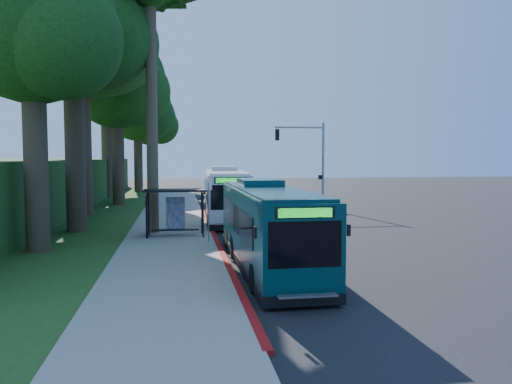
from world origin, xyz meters
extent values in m
plane|color=black|center=(0.00, 0.00, 0.00)|extent=(140.00, 140.00, 0.00)
cube|color=gray|center=(-7.30, 0.00, 0.06)|extent=(4.50, 70.00, 0.12)
cube|color=#9D1111|center=(-5.00, -4.00, 0.07)|extent=(0.25, 30.00, 0.13)
cube|color=#234719|center=(-13.00, 5.00, 0.03)|extent=(8.00, 70.00, 0.06)
cube|color=black|center=(-7.00, -3.00, 2.50)|extent=(3.20, 1.50, 0.10)
cube|color=black|center=(-8.45, -3.00, 1.20)|extent=(0.06, 1.30, 2.20)
cube|color=navy|center=(-7.00, -2.30, 1.25)|extent=(1.00, 0.12, 1.70)
cube|color=black|center=(-7.00, -3.10, 0.45)|extent=(2.40, 0.40, 0.06)
cube|color=black|center=(-8.40, -2.40, 1.20)|extent=(0.08, 0.08, 2.40)
cube|color=black|center=(-5.60, -2.40, 1.20)|extent=(0.08, 0.08, 2.40)
cube|color=black|center=(-8.40, -3.60, 1.20)|extent=(0.08, 0.08, 2.40)
cube|color=black|center=(-5.60, -3.60, 1.20)|extent=(0.08, 0.08, 2.40)
cylinder|color=gray|center=(-5.40, -5.00, 1.50)|extent=(0.06, 0.06, 3.00)
cube|color=white|center=(-5.40, -5.00, 2.90)|extent=(0.35, 0.04, 0.55)
cylinder|color=gray|center=(4.80, 10.00, 3.50)|extent=(0.20, 0.20, 7.00)
cylinder|color=gray|center=(2.80, 10.00, 6.60)|extent=(4.00, 0.14, 0.14)
cube|color=black|center=(1.00, 10.00, 6.00)|extent=(0.30, 0.30, 0.90)
cube|color=black|center=(4.55, 10.00, 2.60)|extent=(0.25, 0.25, 0.35)
cylinder|color=#4C3F2D|center=(-8.20, -1.50, 6.50)|extent=(0.60, 0.60, 13.00)
cylinder|color=#382B1E|center=(-12.50, 0.00, 5.25)|extent=(1.10, 1.10, 10.50)
sphere|color=black|center=(-12.50, 0.00, 11.70)|extent=(8.00, 8.00, 8.00)
sphere|color=black|center=(-10.90, -1.20, 10.50)|extent=(5.60, 5.60, 5.60)
sphere|color=black|center=(-13.90, 1.40, 10.80)|extent=(5.20, 5.20, 5.20)
cylinder|color=#382B1E|center=(-13.50, 8.00, 5.95)|extent=(1.18, 1.18, 11.90)
sphere|color=black|center=(-13.50, 8.00, 13.26)|extent=(10.00, 10.00, 10.00)
sphere|color=black|center=(-11.50, 6.50, 11.90)|extent=(7.00, 7.00, 7.00)
sphere|color=black|center=(-15.25, 9.75, 12.24)|extent=(6.50, 6.50, 6.50)
cylinder|color=#382B1E|center=(-12.00, 16.00, 4.90)|extent=(1.06, 1.06, 9.80)
sphere|color=black|center=(-12.00, 16.00, 10.92)|extent=(8.40, 8.40, 8.40)
sphere|color=black|center=(-10.32, 14.74, 9.80)|extent=(5.88, 5.88, 5.88)
sphere|color=black|center=(-13.47, 17.47, 10.08)|extent=(5.46, 5.46, 5.46)
cylinder|color=#382B1E|center=(-14.00, 24.00, 5.60)|extent=(1.14, 1.14, 11.20)
sphere|color=black|center=(-14.00, 24.00, 12.48)|extent=(9.60, 9.60, 9.60)
sphere|color=black|center=(-12.08, 22.56, 11.20)|extent=(6.72, 6.72, 6.72)
sphere|color=black|center=(-15.68, 25.68, 11.52)|extent=(6.24, 6.24, 6.24)
cylinder|color=#382B1E|center=(-11.50, 32.00, 4.55)|extent=(1.02, 1.02, 9.10)
sphere|color=black|center=(-11.50, 32.00, 10.14)|extent=(8.00, 8.00, 8.00)
sphere|color=black|center=(-9.90, 30.80, 9.10)|extent=(5.60, 5.60, 5.60)
sphere|color=black|center=(-12.90, 33.40, 9.36)|extent=(5.20, 5.20, 5.20)
cylinder|color=#382B1E|center=(-10.50, 40.00, 4.20)|extent=(0.98, 0.98, 8.40)
sphere|color=black|center=(-10.50, 40.00, 9.36)|extent=(7.00, 7.00, 7.00)
sphere|color=black|center=(-9.10, 38.95, 8.40)|extent=(4.90, 4.90, 4.90)
sphere|color=black|center=(-11.72, 41.23, 8.64)|extent=(4.55, 4.55, 4.55)
cylinder|color=#382B1E|center=(-13.00, -6.00, 4.55)|extent=(1.02, 1.02, 9.10)
sphere|color=black|center=(-13.00, -6.00, 10.14)|extent=(7.20, 7.20, 7.20)
sphere|color=black|center=(-11.56, -7.08, 9.10)|extent=(5.04, 5.04, 5.04)
sphere|color=black|center=(-14.26, -4.74, 9.36)|extent=(4.68, 4.68, 4.68)
cube|color=silver|center=(-3.71, 4.34, 1.76)|extent=(3.04, 12.01, 2.83)
cube|color=black|center=(-3.71, 4.34, 0.30)|extent=(3.06, 12.07, 0.35)
cube|color=black|center=(-3.69, 4.84, 2.04)|extent=(2.98, 9.39, 1.09)
cube|color=black|center=(-3.96, -1.56, 1.99)|extent=(2.23, 0.21, 1.39)
cube|color=black|center=(-3.46, 10.24, 2.08)|extent=(2.03, 0.21, 0.99)
cube|color=#19E533|center=(-3.96, -1.57, 2.93)|extent=(1.65, 0.17, 0.28)
cube|color=silver|center=(-3.71, 4.34, 3.23)|extent=(2.81, 11.41, 0.12)
cube|color=silver|center=(-3.62, 6.33, 3.40)|extent=(1.88, 2.56, 0.35)
cylinder|color=black|center=(-5.02, 0.58, 0.50)|extent=(0.34, 1.00, 0.99)
cylinder|color=black|center=(-2.72, 0.48, 0.50)|extent=(0.34, 1.00, 0.99)
cylinder|color=black|center=(-4.66, 8.91, 0.50)|extent=(0.34, 1.00, 0.99)
cylinder|color=black|center=(-2.37, 8.82, 0.50)|extent=(0.34, 1.00, 0.99)
cube|color=#093035|center=(-3.48, -10.53, 1.63)|extent=(2.40, 11.04, 2.62)
cube|color=black|center=(-3.48, -10.53, 0.28)|extent=(2.43, 11.10, 0.32)
cube|color=black|center=(-3.48, -10.07, 1.88)|extent=(2.44, 8.61, 1.01)
cube|color=black|center=(-3.45, -16.00, 1.84)|extent=(2.06, 0.12, 1.29)
cube|color=black|center=(-3.51, -5.06, 1.93)|extent=(1.88, 0.12, 0.92)
cube|color=#19E533|center=(-3.45, -16.01, 2.71)|extent=(1.52, 0.10, 0.26)
cube|color=#093035|center=(-3.48, -10.53, 2.99)|extent=(2.21, 10.49, 0.11)
cube|color=#093035|center=(-3.49, -8.69, 3.14)|extent=(1.65, 2.31, 0.32)
cylinder|color=black|center=(-4.52, -14.07, 0.46)|extent=(0.28, 0.92, 0.92)
cylinder|color=black|center=(-2.40, -14.05, 0.46)|extent=(0.28, 0.92, 0.92)
cylinder|color=black|center=(-4.56, -6.35, 0.46)|extent=(0.28, 0.92, 0.92)
cylinder|color=black|center=(-2.44, -6.33, 0.46)|extent=(0.28, 0.92, 0.92)
imported|color=white|center=(2.03, 4.42, 0.75)|extent=(2.60, 5.42, 1.49)
camera|label=1|loc=(-6.86, -29.12, 4.22)|focal=35.00mm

